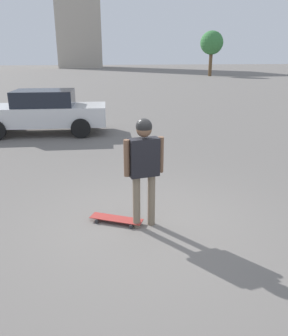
# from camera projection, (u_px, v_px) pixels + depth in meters

# --- Properties ---
(ground_plane) EXTENTS (220.00, 220.00, 0.00)m
(ground_plane) POSITION_uv_depth(u_px,v_px,m) (144.00, 225.00, 5.49)
(ground_plane) COLOR slate
(person) EXTENTS (0.26, 0.65, 1.80)m
(person) POSITION_uv_depth(u_px,v_px,m) (144.00, 160.00, 5.12)
(person) COLOR #7A6B56
(person) RESTS_ON ground_plane
(skateboard) EXTENTS (0.63, 0.90, 0.08)m
(skateboard) POSITION_uv_depth(u_px,v_px,m) (116.00, 219.00, 5.56)
(skateboard) COLOR #A5332D
(skateboard) RESTS_ON ground_plane
(car_parked_near) EXTENTS (2.27, 4.69, 1.55)m
(car_parked_near) POSITION_uv_depth(u_px,v_px,m) (43.00, 111.00, 11.81)
(car_parked_near) COLOR silver
(car_parked_near) RESTS_ON ground_plane
(tree_distant) EXTENTS (3.19, 3.19, 6.10)m
(tree_distant) POSITION_uv_depth(u_px,v_px,m) (212.00, 43.00, 45.73)
(tree_distant) COLOR brown
(tree_distant) RESTS_ON ground_plane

